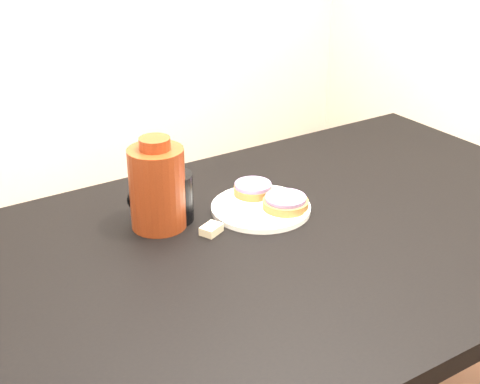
# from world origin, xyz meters

# --- Properties ---
(table) EXTENTS (1.40, 0.90, 0.75)m
(table) POSITION_xyz_m (0.00, 0.00, 0.67)
(table) COLOR black
(table) RESTS_ON ground_plane
(plate) EXTENTS (0.22, 0.22, 0.02)m
(plate) POSITION_xyz_m (-0.03, 0.12, 0.76)
(plate) COLOR white
(plate) RESTS_ON table
(bagel_back) EXTENTS (0.10, 0.10, 0.03)m
(bagel_back) POSITION_xyz_m (-0.01, 0.18, 0.78)
(bagel_back) COLOR brown
(bagel_back) RESTS_ON plate
(bagel_front) EXTENTS (0.14, 0.14, 0.03)m
(bagel_front) POSITION_xyz_m (0.01, 0.09, 0.77)
(bagel_front) COLOR brown
(bagel_front) RESTS_ON plate
(mug) EXTENTS (0.15, 0.12, 0.11)m
(mug) POSITION_xyz_m (-0.22, 0.19, 0.80)
(mug) COLOR black
(mug) RESTS_ON table
(teabag_pouch) EXTENTS (0.05, 0.05, 0.02)m
(teabag_pouch) POSITION_xyz_m (-0.17, 0.09, 0.76)
(teabag_pouch) COLOR #C6B793
(teabag_pouch) RESTS_ON table
(bagel_package) EXTENTS (0.14, 0.14, 0.20)m
(bagel_package) POSITION_xyz_m (-0.25, 0.18, 0.84)
(bagel_package) COLOR #571A0B
(bagel_package) RESTS_ON table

